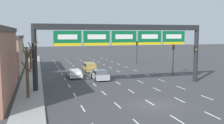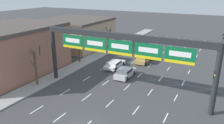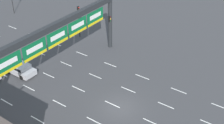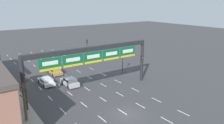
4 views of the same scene
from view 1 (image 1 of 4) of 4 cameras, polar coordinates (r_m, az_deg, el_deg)
name	(u,v)px [view 1 (image 1 of 4)]	position (r m, az deg, el deg)	size (l,w,h in m)	color
ground_plane	(154,105)	(24.12, 9.61, -9.74)	(220.00, 220.00, 0.00)	#3D3D3F
sidewalk_left	(28,116)	(21.78, -18.74, -11.60)	(2.80, 110.00, 0.15)	#999993
lane_dashes	(113,80)	(36.37, 0.15, -4.08)	(13.32, 67.00, 0.01)	white
sign_gantry	(123,38)	(31.38, 2.60, 5.52)	(21.98, 0.70, 7.84)	#232628
car_silver	(100,74)	(36.47, -2.81, -2.86)	(1.93, 4.37, 1.42)	#B7B7BC
car_white	(74,73)	(38.82, -8.63, -2.51)	(1.95, 4.76, 1.18)	silver
suv_gold	(90,67)	(44.14, -5.14, -1.06)	(1.94, 4.40, 1.59)	#A88947
traffic_light_near_gantry	(173,53)	(41.20, 13.86, 1.98)	(0.30, 0.35, 5.02)	black
traffic_light_mid_block	(195,56)	(36.36, 18.48, 1.21)	(0.30, 0.35, 4.99)	black
traffic_light_far_end	(137,48)	(55.48, 5.72, 3.25)	(0.30, 0.35, 4.98)	black
tree_bare_closest	(28,71)	(26.91, -18.69, -1.91)	(1.76, 1.88, 5.77)	brown
tree_bare_second	(27,62)	(37.50, -18.84, 0.08)	(1.50, 1.50, 5.14)	brown
tree_bare_third	(31,56)	(48.10, -17.99, 1.29)	(1.51, 1.71, 5.03)	brown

